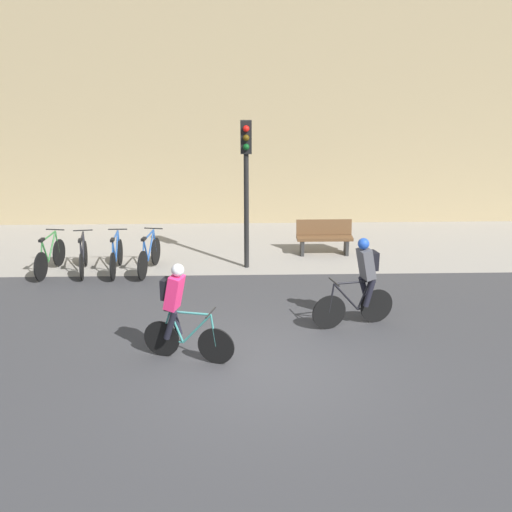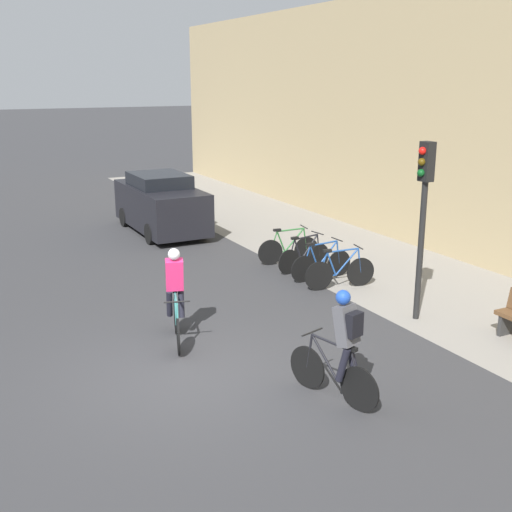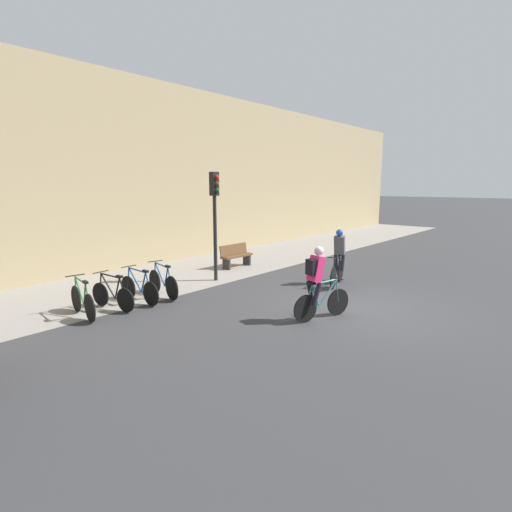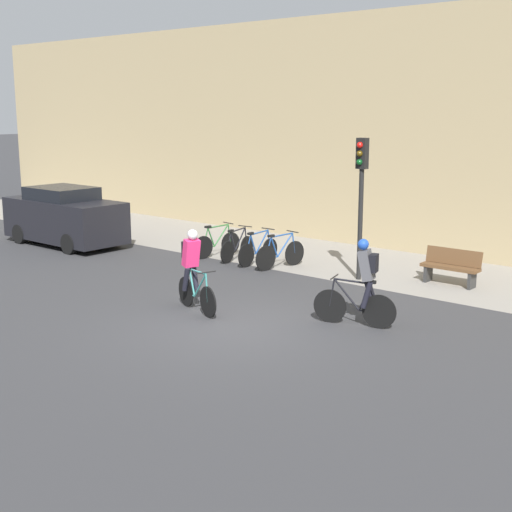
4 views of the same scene
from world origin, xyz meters
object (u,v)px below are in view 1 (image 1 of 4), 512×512
(parked_bike_1, at_px, (83,257))
(parked_bike_3, at_px, (149,256))
(cyclist_pink, at_px, (178,309))
(parked_bike_0, at_px, (50,257))
(bench, at_px, (324,237))
(parked_bike_2, at_px, (116,257))
(cyclist_grey, at_px, (362,280))
(traffic_light_pole, at_px, (246,168))

(parked_bike_1, xyz_separation_m, parked_bike_3, (1.58, 0.00, 0.02))
(cyclist_pink, height_order, parked_bike_0, cyclist_pink)
(parked_bike_0, height_order, bench, parked_bike_0)
(parked_bike_0, relative_size, bench, 1.16)
(parked_bike_0, relative_size, parked_bike_2, 0.98)
(cyclist_grey, xyz_separation_m, parked_bike_3, (-4.54, 3.12, -0.54))
(cyclist_grey, height_order, bench, cyclist_grey)
(cyclist_grey, distance_m, parked_bike_2, 6.20)
(cyclist_pink, xyz_separation_m, cyclist_grey, (3.43, 1.33, -0.00))
(parked_bike_2, bearing_deg, parked_bike_0, 179.97)
(cyclist_pink, distance_m, parked_bike_2, 4.87)
(cyclist_pink, relative_size, parked_bike_1, 1.10)
(cyclist_pink, bearing_deg, parked_bike_3, 103.97)
(cyclist_grey, bearing_deg, bench, 92.07)
(parked_bike_3, height_order, bench, parked_bike_3)
(cyclist_pink, distance_m, bench, 6.59)
(cyclist_grey, distance_m, parked_bike_0, 7.61)
(parked_bike_0, height_order, parked_bike_3, parked_bike_3)
(parked_bike_3, bearing_deg, parked_bike_1, -179.99)
(cyclist_pink, distance_m, parked_bike_1, 5.23)
(cyclist_grey, relative_size, parked_bike_3, 1.03)
(parked_bike_1, bearing_deg, parked_bike_2, -0.02)
(parked_bike_3, bearing_deg, parked_bike_0, 179.99)
(parked_bike_2, height_order, parked_bike_3, parked_bike_3)
(parked_bike_1, height_order, traffic_light_pole, traffic_light_pole)
(parked_bike_0, xyz_separation_m, parked_bike_3, (2.37, -0.00, 0.01))
(parked_bike_0, distance_m, bench, 6.87)
(parked_bike_0, distance_m, parked_bike_2, 1.58)
(traffic_light_pole, bearing_deg, parked_bike_1, -176.35)
(parked_bike_0, distance_m, parked_bike_1, 0.79)
(parked_bike_2, bearing_deg, cyclist_pink, -66.93)
(cyclist_pink, height_order, bench, cyclist_pink)
(parked_bike_1, bearing_deg, parked_bike_0, 179.97)
(parked_bike_2, distance_m, traffic_light_pole, 3.77)
(parked_bike_1, relative_size, parked_bike_3, 0.94)
(parked_bike_2, xyz_separation_m, parked_bike_3, (0.79, 0.00, 0.01))
(parked_bike_3, bearing_deg, cyclist_grey, -34.52)
(parked_bike_0, bearing_deg, parked_bike_2, -0.03)
(cyclist_grey, bearing_deg, traffic_light_pole, 123.06)
(cyclist_pink, xyz_separation_m, parked_bike_0, (-3.48, 4.45, -0.54))
(bench, bearing_deg, cyclist_grey, -87.93)
(traffic_light_pole, distance_m, bench, 3.04)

